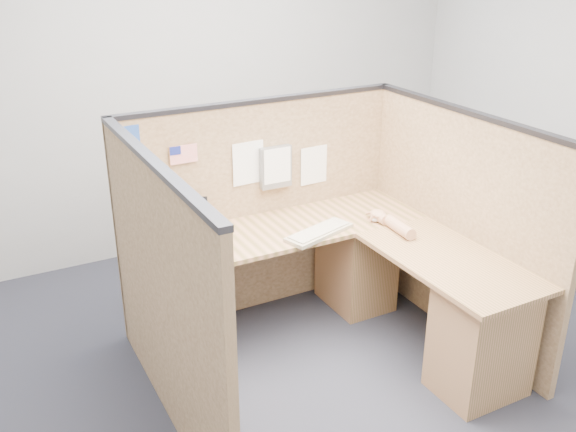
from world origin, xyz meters
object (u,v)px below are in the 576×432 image
l_desk (336,292)px  keyboard (319,232)px  mouse (377,218)px  laptop (181,229)px

l_desk → keyboard: 0.40m
l_desk → mouse: size_ratio=16.47×
l_desk → keyboard: keyboard is taller
laptop → l_desk: bearing=-15.3°
l_desk → mouse: mouse is taller
mouse → keyboard: bearing=180.0°
l_desk → laptop: size_ratio=4.97×
laptop → mouse: 1.31m
keyboard → mouse: 0.46m
l_desk → keyboard: size_ratio=3.75×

